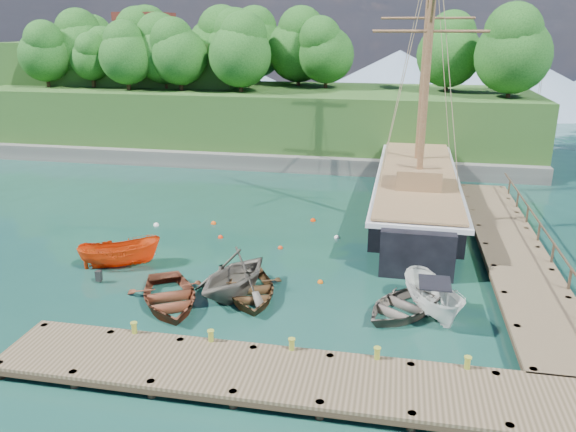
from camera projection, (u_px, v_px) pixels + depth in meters
name	position (u px, v px, depth m)	size (l,w,h in m)	color
ground	(269.00, 296.00, 25.24)	(160.00, 160.00, 0.00)	#133428
dock_near	(284.00, 377.00, 18.70)	(20.00, 3.20, 1.10)	#4C3F2B
dock_east	(511.00, 248.00, 29.53)	(3.20, 24.00, 1.10)	#4C3F2B
bollard_0	(136.00, 347.00, 21.22)	(0.26, 0.26, 0.45)	olive
bollard_1	(212.00, 355.00, 20.68)	(0.26, 0.26, 0.45)	olive
bollard_2	(292.00, 364.00, 20.14)	(0.26, 0.26, 0.45)	olive
bollard_3	(376.00, 374.00, 19.60)	(0.26, 0.26, 0.45)	olive
bollard_4	(465.00, 383.00, 19.06)	(0.26, 0.26, 0.45)	olive
rowboat_0	(170.00, 304.00, 24.47)	(3.42, 4.79, 0.99)	brown
rowboat_1	(235.00, 295.00, 25.31)	(3.83, 4.44, 2.34)	#5E584E
rowboat_2	(250.00, 297.00, 25.14)	(3.18, 4.46, 0.92)	#4F341C
rowboat_3	(403.00, 313.00, 23.77)	(3.14, 4.40, 0.91)	#61584F
motorboat_orange	(121.00, 266.00, 28.39)	(1.52, 4.05, 1.56)	#DB3D0B
cabin_boat_white	(432.00, 313.00, 23.69)	(1.62, 4.30, 1.66)	white
schooner	(416.00, 195.00, 36.40)	(5.38, 27.86, 20.50)	black
mooring_buoy_0	(153.00, 254.00, 29.84)	(0.28, 0.28, 0.28)	silver
mooring_buoy_1	(220.00, 238.00, 32.16)	(0.30, 0.30, 0.30)	red
mooring_buoy_2	(280.00, 248.00, 30.63)	(0.27, 0.27, 0.27)	red
mooring_buoy_3	(337.00, 238.00, 32.12)	(0.31, 0.31, 0.31)	silver
mooring_buoy_4	(214.00, 224.00, 34.42)	(0.33, 0.33, 0.33)	#E14709
mooring_buoy_5	(313.00, 221.00, 34.93)	(0.33, 0.33, 0.33)	red
mooring_buoy_6	(156.00, 226.00, 34.12)	(0.34, 0.34, 0.34)	white
mooring_buoy_7	(320.00, 283.00, 26.53)	(0.28, 0.28, 0.28)	#D7580A
headland	(211.00, 90.00, 54.95)	(51.00, 19.31, 12.90)	#474744
distant_ridge	(394.00, 74.00, 88.14)	(117.00, 40.00, 10.00)	#728CA5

